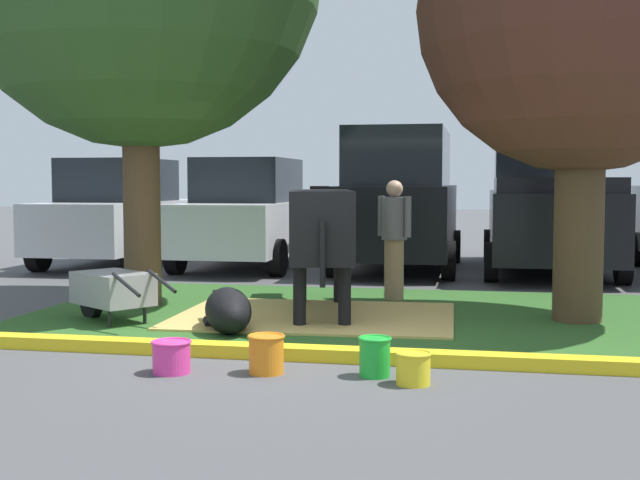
{
  "coord_description": "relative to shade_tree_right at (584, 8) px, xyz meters",
  "views": [
    {
      "loc": [
        1.97,
        -7.95,
        1.6
      ],
      "look_at": [
        -0.0,
        1.83,
        0.9
      ],
      "focal_mm": 46.96,
      "sensor_mm": 36.0,
      "label": 1
    }
  ],
  "objects": [
    {
      "name": "ground_plane",
      "position": [
        -2.97,
        -1.87,
        -3.51
      ],
      "size": [
        80.0,
        80.0,
        0.0
      ],
      "primitive_type": "plane",
      "color": "#4C4C4F"
    },
    {
      "name": "grass_island",
      "position": [
        -2.67,
        -0.01,
        -3.5
      ],
      "size": [
        7.49,
        4.79,
        0.02
      ],
      "primitive_type": "cube",
      "color": "#2D5B23",
      "rests_on": "ground"
    },
    {
      "name": "curb_yellow",
      "position": [
        -2.67,
        -2.56,
        -3.45
      ],
      "size": [
        8.69,
        0.24,
        0.12
      ],
      "primitive_type": "cube",
      "color": "yellow",
      "rests_on": "ground"
    },
    {
      "name": "hay_bedding",
      "position": [
        -2.98,
        -0.34,
        -3.49
      ],
      "size": [
        3.3,
        2.53,
        0.04
      ],
      "primitive_type": "cube",
      "rotation": [
        0.0,
        0.0,
        0.04
      ],
      "color": "tan",
      "rests_on": "ground"
    },
    {
      "name": "shade_tree_right",
      "position": [
        0.0,
        0.0,
        0.0
      ],
      "size": [
        3.71,
        3.71,
        5.4
      ],
      "color": "#4C3823",
      "rests_on": "ground"
    },
    {
      "name": "cow_holstein",
      "position": [
        -2.97,
        -0.03,
        -2.43
      ],
      "size": [
        1.17,
        3.09,
        1.54
      ],
      "color": "black",
      "rests_on": "ground"
    },
    {
      "name": "calf_lying",
      "position": [
        -3.7,
        -1.4,
        -3.28
      ],
      "size": [
        0.88,
        1.32,
        0.48
      ],
      "color": "black",
      "rests_on": "ground"
    },
    {
      "name": "person_handler",
      "position": [
        -2.23,
        1.29,
        -2.65
      ],
      "size": [
        0.47,
        0.34,
        1.61
      ],
      "color": "#9E7F5B",
      "rests_on": "ground"
    },
    {
      "name": "wheelbarrow",
      "position": [
        -5.15,
        -1.11,
        -3.13
      ],
      "size": [
        1.48,
        1.22,
        0.63
      ],
      "color": "gray",
      "rests_on": "ground"
    },
    {
      "name": "bucket_pink",
      "position": [
        -3.59,
        -3.29,
        -3.37
      ],
      "size": [
        0.34,
        0.34,
        0.27
      ],
      "color": "#EA3893",
      "rests_on": "ground"
    },
    {
      "name": "bucket_orange",
      "position": [
        -2.8,
        -3.15,
        -3.34
      ],
      "size": [
        0.32,
        0.32,
        0.33
      ],
      "color": "orange",
      "rests_on": "ground"
    },
    {
      "name": "bucket_green",
      "position": [
        -1.9,
        -3.08,
        -3.34
      ],
      "size": [
        0.28,
        0.28,
        0.33
      ],
      "color": "green",
      "rests_on": "ground"
    },
    {
      "name": "bucket_yellow",
      "position": [
        -1.57,
        -3.29,
        -3.38
      ],
      "size": [
        0.3,
        0.3,
        0.26
      ],
      "color": "yellow",
      "rests_on": "ground"
    },
    {
      "name": "sedan_silver",
      "position": [
        -7.92,
        5.07,
        -2.53
      ],
      "size": [
        2.05,
        4.41,
        2.02
      ],
      "color": "silver",
      "rests_on": "ground"
    },
    {
      "name": "hatchback_white",
      "position": [
        -5.38,
        5.15,
        -2.53
      ],
      "size": [
        2.05,
        4.41,
        2.02
      ],
      "color": "silver",
      "rests_on": "ground"
    },
    {
      "name": "suv_black",
      "position": [
        -2.59,
        5.31,
        -2.24
      ],
      "size": [
        2.15,
        4.62,
        2.52
      ],
      "color": "black",
      "rests_on": "ground"
    },
    {
      "name": "pickup_truck_black",
      "position": [
        0.04,
        5.56,
        -2.4
      ],
      "size": [
        2.25,
        5.42,
        2.42
      ],
      "color": "black",
      "rests_on": "ground"
    }
  ]
}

